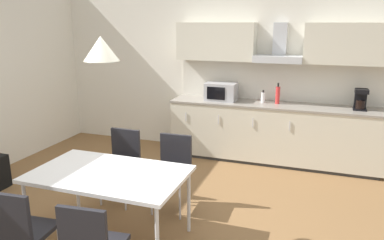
{
  "coord_description": "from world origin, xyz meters",
  "views": [
    {
      "loc": [
        1.66,
        -3.48,
        2.14
      ],
      "look_at": [
        0.24,
        0.57,
        1.0
      ],
      "focal_mm": 35.0,
      "sensor_mm": 36.0,
      "label": 1
    }
  ],
  "objects": [
    {
      "name": "pendant_lamp",
      "position": [
        -0.22,
        -0.57,
        1.9
      ],
      "size": [
        0.32,
        0.32,
        0.22
      ],
      "primitive_type": "cone",
      "color": "silver"
    },
    {
      "name": "bottle_white",
      "position": [
        0.83,
        2.21,
        1.0
      ],
      "size": [
        0.06,
        0.06,
        0.2
      ],
      "color": "white",
      "rests_on": "kitchen_counter"
    },
    {
      "name": "chair_near_left",
      "position": [
        -0.54,
        -1.41,
        0.53
      ],
      "size": [
        0.43,
        0.43,
        0.87
      ],
      "color": "black",
      "rests_on": "ground_plane"
    },
    {
      "name": "upper_wall_cabinets",
      "position": [
        1.01,
        2.32,
        1.82
      ],
      "size": [
        3.18,
        0.4,
        0.58
      ],
      "color": "beige"
    },
    {
      "name": "wall_back",
      "position": [
        0.0,
        2.54,
        1.44
      ],
      "size": [
        6.65,
        0.1,
        2.88
      ],
      "primitive_type": "cube",
      "color": "silver",
      "rests_on": "ground_plane"
    },
    {
      "name": "dining_table",
      "position": [
        -0.22,
        -0.57,
        0.68
      ],
      "size": [
        1.49,
        0.9,
        0.72
      ],
      "color": "white",
      "rests_on": "ground_plane"
    },
    {
      "name": "ground_plane",
      "position": [
        0.0,
        0.0,
        -0.01
      ],
      "size": [
        8.31,
        7.47,
        0.02
      ],
      "primitive_type": "cube",
      "color": "brown"
    },
    {
      "name": "chair_far_right",
      "position": [
        0.12,
        0.26,
        0.53
      ],
      "size": [
        0.41,
        0.41,
        0.87
      ],
      "color": "black",
      "rests_on": "ground_plane"
    },
    {
      "name": "kitchen_counter",
      "position": [
        1.01,
        2.18,
        0.46
      ],
      "size": [
        3.2,
        0.64,
        0.92
      ],
      "color": "#333333",
      "rests_on": "ground_plane"
    },
    {
      "name": "coffee_maker",
      "position": [
        2.2,
        2.21,
        1.07
      ],
      "size": [
        0.18,
        0.19,
        0.3
      ],
      "color": "black",
      "rests_on": "kitchen_counter"
    },
    {
      "name": "chair_far_left",
      "position": [
        -0.55,
        0.26,
        0.53
      ],
      "size": [
        0.41,
        0.41,
        0.87
      ],
      "color": "black",
      "rests_on": "ground_plane"
    },
    {
      "name": "microwave",
      "position": [
        0.17,
        2.18,
        1.06
      ],
      "size": [
        0.48,
        0.35,
        0.28
      ],
      "color": "#ADADB2",
      "rests_on": "kitchen_counter"
    },
    {
      "name": "bottle_red",
      "position": [
        1.04,
        2.22,
        1.05
      ],
      "size": [
        0.06,
        0.06,
        0.32
      ],
      "color": "red",
      "rests_on": "kitchen_counter"
    },
    {
      "name": "backsplash_tile",
      "position": [
        1.01,
        2.48,
        1.22
      ],
      "size": [
        3.18,
        0.02,
        0.6
      ],
      "primitive_type": "cube",
      "color": "silver",
      "rests_on": "kitchen_counter"
    }
  ]
}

